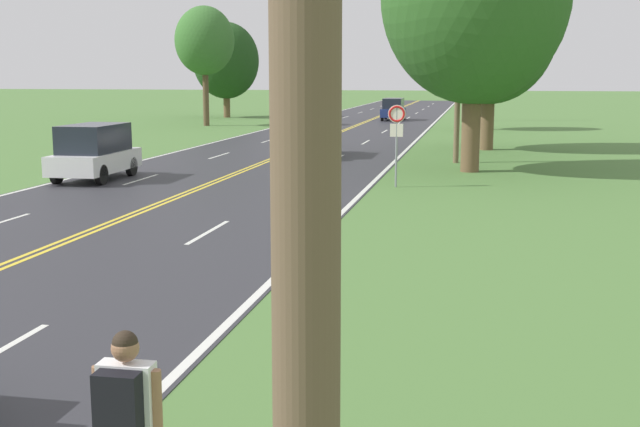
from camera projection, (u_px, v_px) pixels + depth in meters
The scene contains 11 objects.
hitchhiker_person at pixel (126, 412), 6.53m from camera, with size 0.59×0.42×1.75m.
traffic_sign at pixel (397, 125), 27.02m from camera, with size 0.60×0.10×2.79m.
utility_pole_midground at pixel (459, 58), 34.25m from camera, with size 1.80×0.24×8.66m.
utility_pole_far at pixel (465, 61), 65.93m from camera, with size 1.80×0.24×9.48m.
tree_left_verge at pixel (491, 27), 40.03m from camera, with size 6.69×6.69×10.02m.
tree_behind_sign at pixel (226, 61), 71.58m from camera, with size 5.89×5.89×8.45m.
tree_right_cluster at pixel (205, 41), 59.45m from camera, with size 4.41×4.41×8.84m.
tree_far_back at pixel (482, 65), 55.46m from camera, with size 4.36×4.36×7.00m.
car_white_van_mid_near at pixel (95, 151), 29.13m from camera, with size 1.99×4.29×2.02m.
car_silver_suv_mid_far at pixel (315, 136), 37.56m from camera, with size 1.76×4.62×1.85m.
car_dark_blue_van_receding at pixel (393, 109), 67.68m from camera, with size 1.78×4.14×1.85m.
Camera 1 is at (9.30, -1.71, 3.78)m, focal length 45.00 mm.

